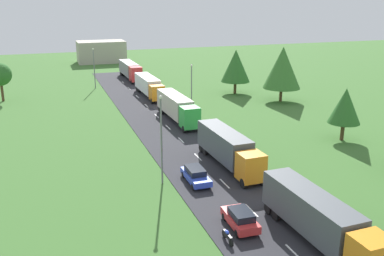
{
  "coord_description": "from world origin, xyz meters",
  "views": [
    {
      "loc": [
        -16.03,
        -11.95,
        18.02
      ],
      "look_at": [
        1.48,
        38.63,
        1.62
      ],
      "focal_mm": 40.16,
      "sensor_mm": 36.0,
      "label": 1
    }
  ],
  "objects_px": {
    "truck_fourth": "(149,85)",
    "car_third": "(196,175)",
    "lamppost_second": "(161,136)",
    "tree_pine": "(345,106)",
    "truck_fifth": "(130,70)",
    "tree_elm": "(236,66)",
    "distant_building": "(101,52)",
    "motorcycle_courier": "(228,236)",
    "car_second": "(240,218)",
    "lamppost_third": "(192,85)",
    "tree_ash": "(0,75)",
    "tree_maple": "(282,68)",
    "truck_lead": "(319,218)",
    "lamppost_fourth": "(94,66)",
    "truck_second": "(228,148)",
    "truck_third": "(177,107)"
  },
  "relations": [
    {
      "from": "motorcycle_courier",
      "to": "tree_maple",
      "type": "relative_size",
      "value": 0.2
    },
    {
      "from": "car_second",
      "to": "motorcycle_courier",
      "type": "height_order",
      "value": "car_second"
    },
    {
      "from": "lamppost_fourth",
      "to": "tree_maple",
      "type": "height_order",
      "value": "tree_maple"
    },
    {
      "from": "car_third",
      "to": "lamppost_third",
      "type": "relative_size",
      "value": 0.6
    },
    {
      "from": "car_third",
      "to": "tree_pine",
      "type": "distance_m",
      "value": 23.91
    },
    {
      "from": "motorcycle_courier",
      "to": "truck_lead",
      "type": "bearing_deg",
      "value": -20.43
    },
    {
      "from": "car_second",
      "to": "tree_pine",
      "type": "xyz_separation_m",
      "value": [
        22.25,
        16.09,
        3.74
      ]
    },
    {
      "from": "lamppost_second",
      "to": "truck_fifth",
      "type": "bearing_deg",
      "value": 81.86
    },
    {
      "from": "truck_fifth",
      "to": "motorcycle_courier",
      "type": "distance_m",
      "value": 70.14
    },
    {
      "from": "truck_fifth",
      "to": "tree_ash",
      "type": "relative_size",
      "value": 1.99
    },
    {
      "from": "truck_lead",
      "to": "tree_maple",
      "type": "relative_size",
      "value": 1.31
    },
    {
      "from": "tree_pine",
      "to": "lamppost_second",
      "type": "bearing_deg",
      "value": -167.8
    },
    {
      "from": "truck_second",
      "to": "tree_pine",
      "type": "bearing_deg",
      "value": 11.2
    },
    {
      "from": "truck_lead",
      "to": "tree_ash",
      "type": "relative_size",
      "value": 1.84
    },
    {
      "from": "truck_fourth",
      "to": "car_third",
      "type": "distance_m",
      "value": 40.25
    },
    {
      "from": "lamppost_third",
      "to": "tree_ash",
      "type": "bearing_deg",
      "value": 150.05
    },
    {
      "from": "tree_ash",
      "to": "distant_building",
      "type": "distance_m",
      "value": 48.69
    },
    {
      "from": "lamppost_second",
      "to": "tree_ash",
      "type": "relative_size",
      "value": 1.32
    },
    {
      "from": "lamppost_third",
      "to": "tree_elm",
      "type": "bearing_deg",
      "value": 38.13
    },
    {
      "from": "truck_fourth",
      "to": "tree_pine",
      "type": "xyz_separation_m",
      "value": [
        17.85,
        -33.42,
        2.5
      ]
    },
    {
      "from": "tree_pine",
      "to": "distant_building",
      "type": "xyz_separation_m",
      "value": [
        -20.25,
        80.92,
        -1.59
      ]
    },
    {
      "from": "lamppost_second",
      "to": "tree_ash",
      "type": "xyz_separation_m",
      "value": [
        -17.69,
        43.86,
        -0.2
      ]
    },
    {
      "from": "truck_second",
      "to": "car_third",
      "type": "relative_size",
      "value": 2.7
    },
    {
      "from": "truck_fifth",
      "to": "tree_maple",
      "type": "height_order",
      "value": "tree_maple"
    },
    {
      "from": "truck_second",
      "to": "tree_maple",
      "type": "distance_m",
      "value": 33.49
    },
    {
      "from": "truck_lead",
      "to": "tree_elm",
      "type": "xyz_separation_m",
      "value": [
        16.36,
        50.73,
        3.19
      ]
    },
    {
      "from": "truck_second",
      "to": "truck_fifth",
      "type": "height_order",
      "value": "truck_second"
    },
    {
      "from": "car_second",
      "to": "lamppost_fourth",
      "type": "height_order",
      "value": "lamppost_fourth"
    },
    {
      "from": "car_second",
      "to": "tree_elm",
      "type": "relative_size",
      "value": 0.49
    },
    {
      "from": "car_second",
      "to": "tree_maple",
      "type": "distance_m",
      "value": 46.22
    },
    {
      "from": "truck_fifth",
      "to": "lamppost_second",
      "type": "distance_m",
      "value": 58.35
    },
    {
      "from": "motorcycle_courier",
      "to": "truck_fifth",
      "type": "bearing_deg",
      "value": 84.75
    },
    {
      "from": "car_second",
      "to": "tree_ash",
      "type": "bearing_deg",
      "value": 111.47
    },
    {
      "from": "car_second",
      "to": "motorcycle_courier",
      "type": "distance_m",
      "value": 2.5
    },
    {
      "from": "lamppost_third",
      "to": "distant_building",
      "type": "bearing_deg",
      "value": 96.28
    },
    {
      "from": "tree_pine",
      "to": "lamppost_third",
      "type": "bearing_deg",
      "value": 123.04
    },
    {
      "from": "car_third",
      "to": "tree_pine",
      "type": "height_order",
      "value": "tree_pine"
    },
    {
      "from": "truck_second",
      "to": "tree_elm",
      "type": "distance_m",
      "value": 38.05
    },
    {
      "from": "truck_second",
      "to": "truck_fourth",
      "type": "height_order",
      "value": "truck_second"
    },
    {
      "from": "truck_second",
      "to": "tree_pine",
      "type": "xyz_separation_m",
      "value": [
        17.87,
        3.54,
        2.4
      ]
    },
    {
      "from": "truck_lead",
      "to": "tree_pine",
      "type": "bearing_deg",
      "value": 48.57
    },
    {
      "from": "lamppost_third",
      "to": "lamppost_fourth",
      "type": "relative_size",
      "value": 0.94
    },
    {
      "from": "motorcycle_courier",
      "to": "tree_elm",
      "type": "distance_m",
      "value": 53.65
    },
    {
      "from": "lamppost_second",
      "to": "tree_pine",
      "type": "height_order",
      "value": "lamppost_second"
    },
    {
      "from": "truck_third",
      "to": "tree_elm",
      "type": "relative_size",
      "value": 1.58
    },
    {
      "from": "truck_lead",
      "to": "tree_pine",
      "type": "distance_m",
      "value": 26.93
    },
    {
      "from": "lamppost_fourth",
      "to": "tree_elm",
      "type": "relative_size",
      "value": 0.96
    },
    {
      "from": "truck_lead",
      "to": "truck_second",
      "type": "height_order",
      "value": "truck_second"
    },
    {
      "from": "tree_elm",
      "to": "distant_building",
      "type": "distance_m",
      "value": 53.78
    },
    {
      "from": "tree_elm",
      "to": "distant_building",
      "type": "relative_size",
      "value": 0.64
    }
  ]
}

